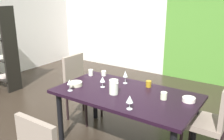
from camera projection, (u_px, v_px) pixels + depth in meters
The scene contains 16 objects.
ground_plane at pixel (87, 125), 3.79m from camera, with size 6.29×5.93×0.02m, color #2F261D.
back_panel_interior at pixel (110, 16), 6.54m from camera, with size 3.17×0.10×2.63m, color silver.
dining_table at pixel (125, 99), 3.08m from camera, with size 1.74×0.96×0.74m.
chair_left_far at pixel (80, 84), 3.85m from camera, with size 0.45×0.44×1.00m.
chair_right_far at pixel (212, 119), 2.81m from camera, with size 0.44×0.44×0.97m.
wine_glass_west at pixel (70, 82), 3.09m from camera, with size 0.07×0.07×0.15m.
wine_glass_center at pixel (130, 99), 2.60m from camera, with size 0.08×0.08×0.15m.
wine_glass_right at pixel (125, 74), 3.34m from camera, with size 0.07×0.07×0.17m.
wine_glass_east at pixel (103, 80), 3.21m from camera, with size 0.07×0.07×0.14m.
serving_bowl_rear at pixel (189, 99), 2.81m from camera, with size 0.15×0.15×0.05m, color white.
serving_bowl_left at pixel (76, 84), 3.28m from camera, with size 0.17×0.17×0.05m, color beige.
cup_north at pixel (164, 96), 2.86m from camera, with size 0.07×0.07×0.09m, color beige.
cup_front at pixel (149, 84), 3.24m from camera, with size 0.07×0.07×0.08m, color #AB811C.
cup_corner at pixel (104, 73), 3.68m from camera, with size 0.07×0.07×0.07m, color white.
cup_near_shelf at pixel (91, 73), 3.68m from camera, with size 0.07×0.07×0.09m, color white.
pitcher_south at pixel (114, 87), 3.00m from camera, with size 0.12×0.11×0.18m.
Camera 1 is at (2.20, -2.59, 1.91)m, focal length 40.00 mm.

